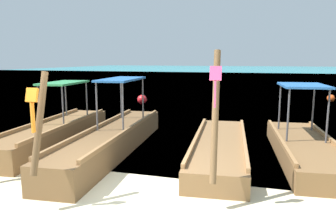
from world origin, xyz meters
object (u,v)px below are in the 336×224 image
(longtail_boat_green_ribbon, at_px, (55,133))
(longtail_boat_orange_ribbon, at_px, (113,139))
(mooring_buoy_far, at_px, (142,100))
(longtail_boat_pink_ribbon, at_px, (220,148))
(longtail_boat_blue_ribbon, at_px, (304,147))
(mooring_buoy_near, at_px, (331,98))

(longtail_boat_green_ribbon, xyz_separation_m, longtail_boat_orange_ribbon, (2.10, -0.23, 0.01))
(longtail_boat_green_ribbon, bearing_deg, mooring_buoy_far, 94.10)
(longtail_boat_green_ribbon, bearing_deg, longtail_boat_orange_ribbon, -6.33)
(mooring_buoy_far, bearing_deg, longtail_boat_green_ribbon, -85.90)
(longtail_boat_pink_ribbon, xyz_separation_m, longtail_boat_blue_ribbon, (2.19, 0.51, 0.06))
(longtail_boat_pink_ribbon, bearing_deg, mooring_buoy_near, 69.27)
(longtail_boat_green_ribbon, relative_size, longtail_boat_pink_ribbon, 1.03)
(longtail_boat_green_ribbon, xyz_separation_m, longtail_boat_pink_ribbon, (5.11, 0.12, -0.11))
(mooring_buoy_near, relative_size, mooring_buoy_far, 0.83)
(longtail_boat_green_ribbon, bearing_deg, mooring_buoy_near, 53.07)
(longtail_boat_pink_ribbon, distance_m, longtail_boat_blue_ribbon, 2.25)
(longtail_boat_blue_ribbon, distance_m, mooring_buoy_far, 11.77)
(longtail_boat_green_ribbon, xyz_separation_m, mooring_buoy_near, (10.20, 13.57, -0.14))
(longtail_boat_pink_ribbon, relative_size, mooring_buoy_far, 10.94)
(mooring_buoy_far, bearing_deg, longtail_boat_blue_ribbon, -47.42)
(longtail_boat_green_ribbon, relative_size, longtail_boat_orange_ribbon, 0.87)
(longtail_boat_orange_ribbon, height_order, longtail_boat_pink_ribbon, longtail_boat_pink_ribbon)
(longtail_boat_pink_ribbon, bearing_deg, mooring_buoy_far, 122.19)
(mooring_buoy_far, bearing_deg, mooring_buoy_near, 21.47)
(longtail_boat_orange_ribbon, height_order, mooring_buoy_far, longtail_boat_orange_ribbon)
(longtail_boat_orange_ribbon, distance_m, mooring_buoy_far, 9.93)
(longtail_boat_blue_ribbon, relative_size, mooring_buoy_far, 10.59)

